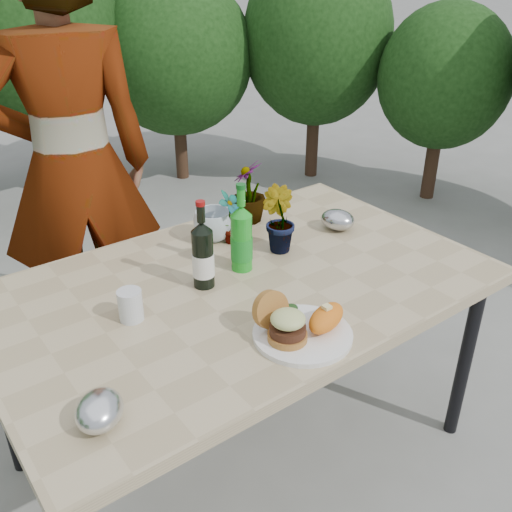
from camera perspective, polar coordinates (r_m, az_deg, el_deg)
ground at (r=2.33m, az=-1.24°, el=-18.54°), size 80.00×80.00×0.00m
patio_table at (r=1.89m, az=-1.45°, el=-4.07°), size 1.60×1.00×0.75m
shrub_hedge at (r=3.11m, az=-20.54°, el=15.82°), size 6.92×4.99×2.19m
dinner_plate at (r=1.61m, az=4.67°, el=-7.81°), size 0.28×0.28×0.01m
burger_stack at (r=1.56m, az=2.75°, el=-6.64°), size 0.11×0.16×0.11m
sweet_potato at (r=1.61m, az=7.03°, el=-6.16°), size 0.17×0.12×0.06m
grilled_veg at (r=1.66m, az=3.06°, el=-5.53°), size 0.08×0.05×0.03m
wine_bottle at (r=1.79m, az=-5.33°, el=0.03°), size 0.07×0.07×0.29m
sparkling_water at (r=1.88m, az=-1.46°, el=1.71°), size 0.07×0.07×0.30m
plastic_cup at (r=1.69m, az=-12.44°, el=-4.83°), size 0.07×0.07×0.09m
seedling_left at (r=2.05m, az=-2.60°, el=3.84°), size 0.13×0.11×0.20m
seedling_mid at (r=2.00m, az=2.21°, el=3.64°), size 0.12×0.14×0.23m
seedling_right at (r=2.22m, az=-0.75°, el=6.44°), size 0.19×0.19×0.24m
blue_bowl at (r=2.10m, az=-4.28°, el=3.08°), size 0.18×0.18×0.11m
foil_packet_left at (r=1.38m, az=-15.40°, el=-14.65°), size 0.17×0.17×0.08m
foil_packet_right at (r=2.21m, az=8.15°, el=3.61°), size 0.15×0.16×0.08m
person at (r=2.44m, az=-17.77°, el=8.19°), size 0.75×0.58×1.83m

